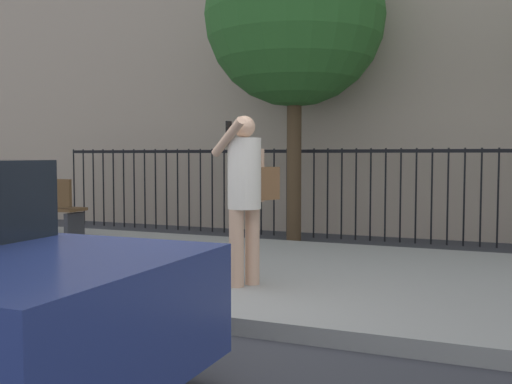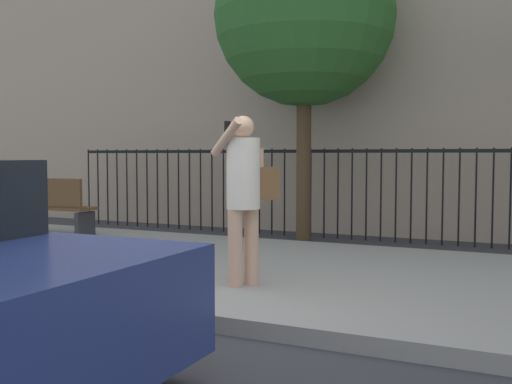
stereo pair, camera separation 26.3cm
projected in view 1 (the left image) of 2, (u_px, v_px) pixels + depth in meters
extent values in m
plane|color=#333338|center=(175.00, 328.00, 5.18)|extent=(60.00, 60.00, 0.00)
cube|color=gray|center=(270.00, 273.00, 7.19)|extent=(28.00, 4.40, 0.15)
cube|color=black|center=(349.00, 151.00, 10.49)|extent=(12.00, 0.04, 0.06)
cylinder|color=black|center=(74.00, 187.00, 12.90)|extent=(0.03, 0.03, 1.60)
cylinder|color=black|center=(84.00, 187.00, 12.80)|extent=(0.03, 0.03, 1.60)
cylinder|color=black|center=(94.00, 187.00, 12.70)|extent=(0.03, 0.03, 1.60)
cylinder|color=black|center=(103.00, 188.00, 12.60)|extent=(0.03, 0.03, 1.60)
cylinder|color=black|center=(114.00, 188.00, 12.50)|extent=(0.03, 0.03, 1.60)
cylinder|color=black|center=(124.00, 188.00, 12.40)|extent=(0.03, 0.03, 1.60)
cylinder|color=black|center=(134.00, 188.00, 12.29)|extent=(0.03, 0.03, 1.60)
cylinder|color=black|center=(145.00, 189.00, 12.19)|extent=(0.03, 0.03, 1.60)
cylinder|color=black|center=(156.00, 189.00, 12.09)|extent=(0.03, 0.03, 1.60)
cylinder|color=black|center=(167.00, 189.00, 11.99)|extent=(0.03, 0.03, 1.60)
cylinder|color=black|center=(178.00, 190.00, 11.89)|extent=(0.03, 0.03, 1.60)
cylinder|color=black|center=(189.00, 190.00, 11.79)|extent=(0.03, 0.03, 1.60)
cylinder|color=black|center=(200.00, 190.00, 11.69)|extent=(0.03, 0.03, 1.60)
cylinder|color=black|center=(212.00, 190.00, 11.59)|extent=(0.03, 0.03, 1.60)
cylinder|color=black|center=(224.00, 191.00, 11.49)|extent=(0.03, 0.03, 1.60)
cylinder|color=black|center=(236.00, 191.00, 11.39)|extent=(0.03, 0.03, 1.60)
cylinder|color=black|center=(249.00, 191.00, 11.29)|extent=(0.03, 0.03, 1.60)
cylinder|color=black|center=(261.00, 192.00, 11.19)|extent=(0.03, 0.03, 1.60)
cylinder|color=black|center=(274.00, 192.00, 11.09)|extent=(0.03, 0.03, 1.60)
cylinder|color=black|center=(287.00, 192.00, 10.99)|extent=(0.03, 0.03, 1.60)
cylinder|color=black|center=(300.00, 193.00, 10.89)|extent=(0.03, 0.03, 1.60)
cylinder|color=black|center=(314.00, 193.00, 10.79)|extent=(0.03, 0.03, 1.60)
cylinder|color=black|center=(328.00, 193.00, 10.69)|extent=(0.03, 0.03, 1.60)
cylinder|color=black|center=(342.00, 194.00, 10.59)|extent=(0.03, 0.03, 1.60)
cylinder|color=black|center=(356.00, 194.00, 10.49)|extent=(0.03, 0.03, 1.60)
cylinder|color=black|center=(370.00, 195.00, 10.39)|extent=(0.03, 0.03, 1.60)
cylinder|color=black|center=(385.00, 195.00, 10.29)|extent=(0.03, 0.03, 1.60)
cylinder|color=black|center=(400.00, 195.00, 10.19)|extent=(0.03, 0.03, 1.60)
cylinder|color=black|center=(416.00, 196.00, 10.09)|extent=(0.03, 0.03, 1.60)
cylinder|color=black|center=(432.00, 196.00, 9.99)|extent=(0.03, 0.03, 1.60)
cylinder|color=black|center=(448.00, 197.00, 9.89)|extent=(0.03, 0.03, 1.60)
cylinder|color=black|center=(464.00, 197.00, 9.79)|extent=(0.03, 0.03, 1.60)
cylinder|color=black|center=(481.00, 198.00, 9.69)|extent=(0.03, 0.03, 1.60)
cylinder|color=black|center=(498.00, 198.00, 9.59)|extent=(0.03, 0.03, 1.60)
cylinder|color=black|center=(126.00, 326.00, 4.10)|extent=(0.64, 0.23, 0.64)
cylinder|color=tan|center=(236.00, 248.00, 6.09)|extent=(0.15, 0.15, 0.79)
cylinder|color=tan|center=(252.00, 246.00, 6.21)|extent=(0.15, 0.15, 0.79)
cylinder|color=silver|center=(244.00, 173.00, 6.10)|extent=(0.46, 0.46, 0.72)
sphere|color=tan|center=(244.00, 127.00, 6.07)|extent=(0.22, 0.22, 0.22)
cylinder|color=tan|center=(228.00, 137.00, 5.96)|extent=(0.48, 0.33, 0.39)
cylinder|color=tan|center=(260.00, 175.00, 6.23)|extent=(0.09, 0.09, 0.55)
cube|color=black|center=(229.00, 129.00, 6.03)|extent=(0.04, 0.07, 0.15)
cube|color=brown|center=(265.00, 183.00, 6.27)|extent=(0.28, 0.32, 0.34)
cube|color=brown|center=(40.00, 208.00, 10.01)|extent=(1.60, 0.45, 0.05)
cube|color=brown|center=(31.00, 192.00, 9.82)|extent=(1.60, 0.06, 0.44)
cube|color=#333338|center=(9.00, 221.00, 10.30)|extent=(0.08, 0.41, 0.40)
cube|color=#333338|center=(74.00, 225.00, 9.75)|extent=(0.08, 0.41, 0.40)
cylinder|color=#4C3823|center=(294.00, 154.00, 10.33)|extent=(0.25, 0.25, 2.99)
sphere|color=#2D6628|center=(295.00, 16.00, 10.19)|extent=(3.05, 3.05, 3.05)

